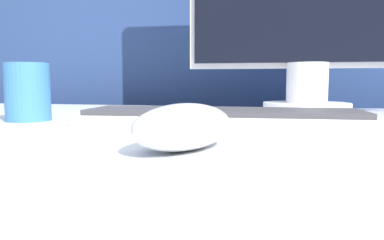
% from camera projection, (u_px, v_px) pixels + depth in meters
% --- Properties ---
extents(partition_panel, '(5.00, 0.03, 1.41)m').
position_uv_depth(partition_panel, '(222.00, 112.00, 1.11)').
color(partition_panel, navy).
rests_on(partition_panel, ground_plane).
extents(computer_mouse_near, '(0.12, 0.15, 0.05)m').
position_uv_depth(computer_mouse_near, '(184.00, 126.00, 0.36)').
color(computer_mouse_near, silver).
rests_on(computer_mouse_near, desk).
extents(keyboard, '(0.44, 0.14, 0.02)m').
position_uv_depth(keyboard, '(222.00, 117.00, 0.57)').
color(keyboard, silver).
rests_on(keyboard, desk).
extents(mug, '(0.07, 0.07, 0.10)m').
position_uv_depth(mug, '(27.00, 92.00, 0.62)').
color(mug, teal).
rests_on(mug, desk).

